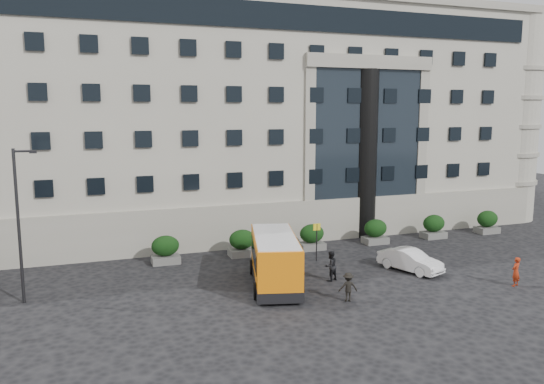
{
  "coord_description": "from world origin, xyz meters",
  "views": [
    {
      "loc": [
        -8.75,
        -26.06,
        9.81
      ],
      "look_at": [
        1.89,
        3.68,
        5.0
      ],
      "focal_mm": 35.0,
      "sensor_mm": 36.0,
      "label": 1
    }
  ],
  "objects_px": {
    "street_lamp": "(20,220)",
    "pedestrian_a": "(516,272)",
    "hedge_c": "(312,237)",
    "parked_car_d": "(20,238)",
    "hedge_e": "(434,226)",
    "hedge_b": "(242,243)",
    "hedge_d": "(375,231)",
    "bus_stop_sign": "(317,235)",
    "minibus": "(275,258)",
    "hedge_f": "(487,222)",
    "pedestrian_c": "(348,287)",
    "white_taxi": "(410,260)",
    "pedestrian_b": "(331,266)",
    "hedge_a": "(165,249)"
  },
  "relations": [
    {
      "from": "street_lamp",
      "to": "pedestrian_a",
      "type": "xyz_separation_m",
      "value": [
        25.94,
        -6.48,
        -3.53
      ]
    },
    {
      "from": "hedge_c",
      "to": "parked_car_d",
      "type": "relative_size",
      "value": 0.39
    },
    {
      "from": "hedge_e",
      "to": "parked_car_d",
      "type": "distance_m",
      "value": 31.16
    },
    {
      "from": "pedestrian_a",
      "to": "hedge_b",
      "type": "bearing_deg",
      "value": -59.0
    },
    {
      "from": "hedge_d",
      "to": "hedge_e",
      "type": "height_order",
      "value": "same"
    },
    {
      "from": "parked_car_d",
      "to": "bus_stop_sign",
      "type": "bearing_deg",
      "value": -25.53
    },
    {
      "from": "hedge_b",
      "to": "minibus",
      "type": "xyz_separation_m",
      "value": [
        -0.0,
        -6.55,
        0.66
      ]
    },
    {
      "from": "hedge_d",
      "to": "parked_car_d",
      "type": "relative_size",
      "value": 0.39
    },
    {
      "from": "hedge_f",
      "to": "pedestrian_c",
      "type": "distance_m",
      "value": 20.78
    },
    {
      "from": "hedge_b",
      "to": "bus_stop_sign",
      "type": "xyz_separation_m",
      "value": [
        4.3,
        -2.8,
        0.8
      ]
    },
    {
      "from": "hedge_e",
      "to": "parked_car_d",
      "type": "height_order",
      "value": "hedge_e"
    },
    {
      "from": "hedge_c",
      "to": "hedge_d",
      "type": "height_order",
      "value": "same"
    },
    {
      "from": "hedge_c",
      "to": "parked_car_d",
      "type": "xyz_separation_m",
      "value": [
        -19.79,
        7.72,
        -0.27
      ]
    },
    {
      "from": "hedge_c",
      "to": "pedestrian_a",
      "type": "height_order",
      "value": "hedge_c"
    },
    {
      "from": "white_taxi",
      "to": "pedestrian_c",
      "type": "height_order",
      "value": "pedestrian_c"
    },
    {
      "from": "hedge_b",
      "to": "bus_stop_sign",
      "type": "relative_size",
      "value": 0.73
    },
    {
      "from": "hedge_f",
      "to": "bus_stop_sign",
      "type": "bearing_deg",
      "value": -170.37
    },
    {
      "from": "pedestrian_b",
      "to": "parked_car_d",
      "type": "bearing_deg",
      "value": -58.77
    },
    {
      "from": "street_lamp",
      "to": "pedestrian_b",
      "type": "height_order",
      "value": "street_lamp"
    },
    {
      "from": "hedge_f",
      "to": "hedge_b",
      "type": "bearing_deg",
      "value": 180.0
    },
    {
      "from": "hedge_f",
      "to": "minibus",
      "type": "distance_m",
      "value": 21.82
    },
    {
      "from": "hedge_e",
      "to": "pedestrian_c",
      "type": "height_order",
      "value": "hedge_e"
    },
    {
      "from": "street_lamp",
      "to": "white_taxi",
      "type": "relative_size",
      "value": 1.94
    },
    {
      "from": "hedge_b",
      "to": "pedestrian_c",
      "type": "bearing_deg",
      "value": -75.11
    },
    {
      "from": "hedge_d",
      "to": "hedge_e",
      "type": "xyz_separation_m",
      "value": [
        5.2,
        0.0,
        0.0
      ]
    },
    {
      "from": "hedge_e",
      "to": "street_lamp",
      "type": "bearing_deg",
      "value": -170.52
    },
    {
      "from": "bus_stop_sign",
      "to": "hedge_e",
      "type": "bearing_deg",
      "value": 13.92
    },
    {
      "from": "hedge_d",
      "to": "white_taxi",
      "type": "bearing_deg",
      "value": -102.95
    },
    {
      "from": "pedestrian_b",
      "to": "hedge_e",
      "type": "bearing_deg",
      "value": -170.41
    },
    {
      "from": "hedge_e",
      "to": "pedestrian_a",
      "type": "xyz_separation_m",
      "value": [
        -2.8,
        -11.28,
        -0.09
      ]
    },
    {
      "from": "hedge_a",
      "to": "hedge_c",
      "type": "xyz_separation_m",
      "value": [
        10.4,
        0.0,
        0.0
      ]
    },
    {
      "from": "hedge_e",
      "to": "parked_car_d",
      "type": "relative_size",
      "value": 0.39
    },
    {
      "from": "street_lamp",
      "to": "hedge_c",
      "type": "bearing_deg",
      "value": 14.67
    },
    {
      "from": "hedge_b",
      "to": "hedge_d",
      "type": "bearing_deg",
      "value": 0.0
    },
    {
      "from": "parked_car_d",
      "to": "pedestrian_b",
      "type": "relative_size",
      "value": 2.67
    },
    {
      "from": "parked_car_d",
      "to": "hedge_c",
      "type": "bearing_deg",
      "value": -17.73
    },
    {
      "from": "hedge_c",
      "to": "pedestrian_a",
      "type": "relative_size",
      "value": 1.1
    },
    {
      "from": "hedge_e",
      "to": "bus_stop_sign",
      "type": "xyz_separation_m",
      "value": [
        -11.3,
        -2.8,
        0.8
      ]
    },
    {
      "from": "hedge_a",
      "to": "street_lamp",
      "type": "distance_m",
      "value": 9.89
    },
    {
      "from": "hedge_e",
      "to": "hedge_a",
      "type": "bearing_deg",
      "value": 180.0
    },
    {
      "from": "hedge_a",
      "to": "hedge_d",
      "type": "relative_size",
      "value": 1.0
    },
    {
      "from": "hedge_d",
      "to": "hedge_f",
      "type": "bearing_deg",
      "value": 0.0
    },
    {
      "from": "hedge_a",
      "to": "pedestrian_c",
      "type": "distance_m",
      "value": 12.94
    },
    {
      "from": "hedge_b",
      "to": "bus_stop_sign",
      "type": "distance_m",
      "value": 5.19
    },
    {
      "from": "hedge_c",
      "to": "hedge_f",
      "type": "xyz_separation_m",
      "value": [
        15.6,
        0.0,
        0.0
      ]
    },
    {
      "from": "parked_car_d",
      "to": "pedestrian_b",
      "type": "height_order",
      "value": "pedestrian_b"
    },
    {
      "from": "hedge_e",
      "to": "pedestrian_a",
      "type": "relative_size",
      "value": 1.1
    },
    {
      "from": "hedge_f",
      "to": "pedestrian_a",
      "type": "height_order",
      "value": "hedge_f"
    },
    {
      "from": "hedge_c",
      "to": "street_lamp",
      "type": "relative_size",
      "value": 0.23
    },
    {
      "from": "hedge_e",
      "to": "white_taxi",
      "type": "height_order",
      "value": "hedge_e"
    }
  ]
}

